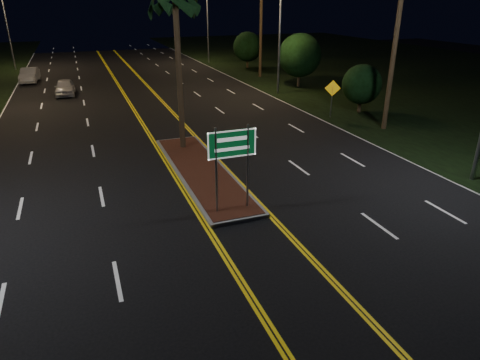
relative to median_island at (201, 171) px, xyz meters
name	(u,v)px	position (x,y,z in m)	size (l,w,h in m)	color
ground	(262,250)	(0.00, -7.00, -0.08)	(120.00, 120.00, 0.00)	black
grass_right	(429,74)	(30.00, 18.00, -0.08)	(40.00, 110.00, 0.01)	black
median_island	(201,171)	(0.00, 0.00, 0.00)	(2.25, 10.25, 0.17)	gray
highway_sign	(232,152)	(0.00, -4.20, 2.32)	(1.80, 0.08, 3.20)	gray
streetlight_left_far	(9,16)	(-10.61, 37.00, 5.57)	(1.91, 0.44, 9.00)	gray
streetlight_right_mid	(276,22)	(10.61, 15.00, 5.57)	(1.91, 0.44, 9.00)	gray
streetlight_right_far	(204,14)	(10.61, 35.00, 5.57)	(1.91, 0.44, 9.00)	gray
palm_median	(175,1)	(0.00, 3.50, 7.19)	(2.40, 2.40, 8.30)	#382819
shrub_near	(362,84)	(13.50, 7.00, 1.86)	(2.70, 2.70, 3.30)	#382819
shrub_mid	(300,55)	(14.00, 17.00, 2.64)	(3.78, 3.78, 4.62)	#382819
shrub_far	(248,47)	(13.80, 29.00, 2.25)	(3.24, 3.24, 3.96)	#382819
car_near	(65,86)	(-5.77, 20.54, 0.65)	(1.89, 4.40, 1.47)	#B3B4BA
car_far	(29,74)	(-8.90, 27.98, 0.68)	(1.96, 4.58, 1.53)	silver
warning_sign	(332,93)	(10.86, 6.49, 1.53)	(0.98, 0.41, 2.48)	gray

